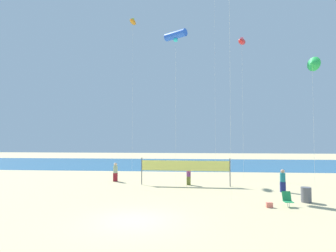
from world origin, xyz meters
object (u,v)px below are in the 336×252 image
(beachgoer_sage_shirt, at_px, (115,171))
(trash_barrel, at_px, (306,195))
(kite_red_inflatable, at_px, (242,42))
(folding_beach_chair, at_px, (287,199))
(kite_green_delta, at_px, (312,64))
(beach_handbag, at_px, (269,205))
(beachgoer_teal_shirt, at_px, (283,180))
(kite_blue_tube, at_px, (176,35))
(beachgoer_plum_shirt, at_px, (189,175))
(kite_orange_inflatable, at_px, (133,22))
(volleyball_net, at_px, (185,167))

(beachgoer_sage_shirt, xyz_separation_m, trash_barrel, (14.63, -7.34, -0.47))
(kite_red_inflatable, bearing_deg, folding_beach_chair, -88.23)
(folding_beach_chair, bearing_deg, kite_red_inflatable, 78.42)
(kite_green_delta, bearing_deg, beachgoer_sage_shirt, 176.48)
(trash_barrel, relative_size, beach_handbag, 2.57)
(beachgoer_teal_shirt, height_order, kite_blue_tube, kite_blue_tube)
(folding_beach_chair, distance_m, kite_green_delta, 13.60)
(beachgoer_plum_shirt, relative_size, kite_orange_inflatable, 0.09)
(kite_red_inflatable, xyz_separation_m, kite_green_delta, (5.29, -4.09, -3.57))
(volleyball_net, xyz_separation_m, kite_blue_tube, (-0.85, 0.71, 12.02))
(kite_orange_inflatable, bearing_deg, beachgoer_sage_shirt, -90.04)
(folding_beach_chair, height_order, kite_orange_inflatable, kite_orange_inflatable)
(beach_handbag, distance_m, kite_orange_inflatable, 27.67)
(beachgoer_sage_shirt, bearing_deg, beachgoer_plum_shirt, -72.16)
(trash_barrel, bearing_deg, beachgoer_teal_shirt, 96.31)
(beach_handbag, relative_size, kite_blue_tube, 0.03)
(folding_beach_chair, distance_m, beach_handbag, 1.26)
(beachgoer_plum_shirt, xyz_separation_m, kite_green_delta, (10.95, 0.31, 9.85))
(beachgoer_teal_shirt, height_order, volleyball_net, volleyball_net)
(beach_handbag, xyz_separation_m, kite_green_delta, (6.11, 7.78, 10.58))
(beachgoer_teal_shirt, distance_m, kite_green_delta, 10.88)
(volleyball_net, distance_m, kite_blue_tube, 12.07)
(beachgoer_sage_shirt, xyz_separation_m, kite_blue_tube, (5.85, -1.04, 12.70))
(beachgoer_plum_shirt, distance_m, kite_red_inflatable, 15.21)
(beachgoer_teal_shirt, xyz_separation_m, kite_blue_tube, (-8.41, 3.00, 12.72))
(trash_barrel, height_order, kite_blue_tube, kite_blue_tube)
(beachgoer_plum_shirt, xyz_separation_m, beachgoer_sage_shirt, (-7.01, 1.41, 0.07))
(beach_handbag, xyz_separation_m, kite_blue_tube, (-6.00, 7.84, 13.50))
(folding_beach_chair, xyz_separation_m, beach_handbag, (-1.17, -0.34, -0.31))
(beachgoer_teal_shirt, distance_m, kite_red_inflatable, 15.19)
(beach_handbag, relative_size, kite_orange_inflatable, 0.02)
(kite_red_inflatable, height_order, kite_blue_tube, kite_red_inflatable)
(beachgoer_teal_shirt, distance_m, kite_blue_tube, 15.54)
(beachgoer_teal_shirt, bearing_deg, kite_blue_tube, 169.77)
(folding_beach_chair, height_order, kite_red_inflatable, kite_red_inflatable)
(folding_beach_chair, height_order, volleyball_net, volleyball_net)
(trash_barrel, relative_size, kite_green_delta, 0.09)
(volleyball_net, relative_size, beach_handbag, 20.76)
(beachgoer_plum_shirt, bearing_deg, kite_green_delta, 38.65)
(beachgoer_teal_shirt, relative_size, folding_beach_chair, 1.96)
(beachgoer_sage_shirt, xyz_separation_m, volleyball_net, (6.70, -1.75, 0.68))
(beachgoer_plum_shirt, height_order, volleyball_net, volleyball_net)
(volleyball_net, bearing_deg, beach_handbag, -54.15)
(beachgoer_sage_shirt, distance_m, kite_red_inflatable, 18.64)
(beachgoer_teal_shirt, relative_size, trash_barrel, 1.80)
(beachgoer_teal_shirt, relative_size, beach_handbag, 4.62)
(trash_barrel, distance_m, volleyball_net, 9.77)
(volleyball_net, bearing_deg, beachgoer_teal_shirt, -16.86)
(beachgoer_sage_shirt, relative_size, kite_orange_inflatable, 0.09)
(beachgoer_plum_shirt, height_order, beach_handbag, beachgoer_plum_shirt)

